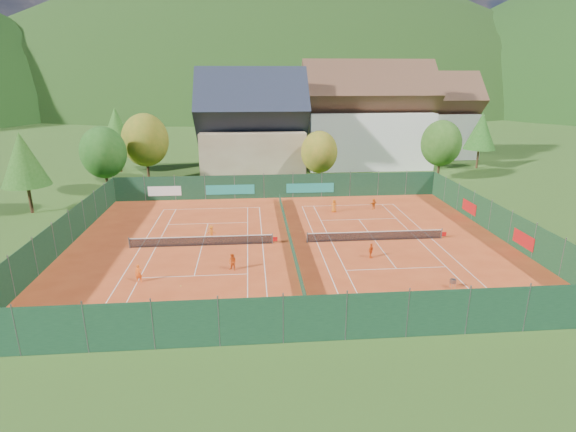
# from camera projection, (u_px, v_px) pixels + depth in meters

# --- Properties ---
(ground) EXTENTS (600.00, 600.00, 0.00)m
(ground) POSITION_uv_depth(u_px,v_px,m) (290.00, 243.00, 41.33)
(ground) COLOR #294C17
(ground) RESTS_ON ground
(clay_pad) EXTENTS (40.00, 32.00, 0.01)m
(clay_pad) POSITION_uv_depth(u_px,v_px,m) (290.00, 243.00, 41.33)
(clay_pad) COLOR #BD421B
(clay_pad) RESTS_ON ground
(court_markings_left) EXTENTS (11.03, 23.83, 0.00)m
(court_markings_left) POSITION_uv_depth(u_px,v_px,m) (202.00, 246.00, 40.67)
(court_markings_left) COLOR white
(court_markings_left) RESTS_ON ground
(court_markings_right) EXTENTS (11.03, 23.83, 0.00)m
(court_markings_right) POSITION_uv_depth(u_px,v_px,m) (375.00, 240.00, 41.98)
(court_markings_right) COLOR white
(court_markings_right) RESTS_ON ground
(tennis_net_left) EXTENTS (13.30, 0.10, 1.02)m
(tennis_net_left) POSITION_uv_depth(u_px,v_px,m) (204.00, 241.00, 40.54)
(tennis_net_left) COLOR #59595B
(tennis_net_left) RESTS_ON ground
(tennis_net_right) EXTENTS (13.30, 0.10, 1.02)m
(tennis_net_right) POSITION_uv_depth(u_px,v_px,m) (377.00, 235.00, 41.84)
(tennis_net_right) COLOR #59595B
(tennis_net_right) RESTS_ON ground
(court_divider) EXTENTS (0.03, 28.80, 1.00)m
(court_divider) POSITION_uv_depth(u_px,v_px,m) (290.00, 238.00, 41.18)
(court_divider) COLOR #133621
(court_divider) RESTS_ON ground
(fence_north) EXTENTS (40.00, 0.10, 3.00)m
(fence_north) POSITION_uv_depth(u_px,v_px,m) (275.00, 187.00, 56.04)
(fence_north) COLOR #133621
(fence_north) RESTS_ON ground
(fence_south) EXTENTS (40.00, 0.04, 3.00)m
(fence_south) POSITION_uv_depth(u_px,v_px,m) (315.00, 319.00, 25.68)
(fence_south) COLOR #143822
(fence_south) RESTS_ON ground
(fence_west) EXTENTS (0.04, 32.00, 3.00)m
(fence_west) POSITION_uv_depth(u_px,v_px,m) (62.00, 234.00, 39.25)
(fence_west) COLOR #13361F
(fence_west) RESTS_ON ground
(fence_east) EXTENTS (0.09, 32.00, 3.00)m
(fence_east) POSITION_uv_depth(u_px,v_px,m) (499.00, 222.00, 42.56)
(fence_east) COLOR #14381D
(fence_east) RESTS_ON ground
(chalet) EXTENTS (16.20, 12.00, 16.00)m
(chalet) POSITION_uv_depth(u_px,v_px,m) (252.00, 132.00, 67.59)
(chalet) COLOR tan
(chalet) RESTS_ON ground
(hotel_block_a) EXTENTS (21.60, 11.00, 17.25)m
(hotel_block_a) POSITION_uv_depth(u_px,v_px,m) (366.00, 121.00, 74.61)
(hotel_block_a) COLOR silver
(hotel_block_a) RESTS_ON ground
(hotel_block_b) EXTENTS (17.28, 10.00, 15.50)m
(hotel_block_b) POSITION_uv_depth(u_px,v_px,m) (429.00, 121.00, 83.58)
(hotel_block_b) COLOR silver
(hotel_block_b) RESTS_ON ground
(tree_west_front) EXTENTS (5.72, 5.72, 8.69)m
(tree_west_front) POSITION_uv_depth(u_px,v_px,m) (103.00, 152.00, 56.91)
(tree_west_front) COLOR #402A17
(tree_west_front) RESTS_ON ground
(tree_west_mid) EXTENTS (6.44, 6.44, 9.78)m
(tree_west_mid) POSITION_uv_depth(u_px,v_px,m) (145.00, 140.00, 62.73)
(tree_west_mid) COLOR #4D311B
(tree_west_mid) RESTS_ON ground
(tree_west_back) EXTENTS (5.60, 5.60, 10.00)m
(tree_west_back) POSITION_uv_depth(u_px,v_px,m) (117.00, 129.00, 69.64)
(tree_west_back) COLOR #412C17
(tree_west_back) RESTS_ON ground
(tree_center) EXTENTS (5.01, 5.01, 7.60)m
(tree_center) POSITION_uv_depth(u_px,v_px,m) (319.00, 152.00, 61.30)
(tree_center) COLOR #462A19
(tree_center) RESTS_ON ground
(tree_east_front) EXTENTS (5.72, 5.72, 8.69)m
(tree_east_front) POSITION_uv_depth(u_px,v_px,m) (441.00, 143.00, 64.46)
(tree_east_front) COLOR #452D18
(tree_east_front) RESTS_ON ground
(tree_east_mid) EXTENTS (5.04, 5.04, 9.00)m
(tree_east_mid) POSITION_uv_depth(u_px,v_px,m) (481.00, 131.00, 72.68)
(tree_east_mid) COLOR #4D341B
(tree_east_mid) RESTS_ON ground
(tree_west_side) EXTENTS (5.04, 5.04, 9.00)m
(tree_west_side) POSITION_uv_depth(u_px,v_px,m) (23.00, 159.00, 48.62)
(tree_west_side) COLOR #4B2C1A
(tree_west_side) RESTS_ON ground
(tree_east_back) EXTENTS (7.15, 7.15, 10.86)m
(tree_east_back) POSITION_uv_depth(u_px,v_px,m) (416.00, 122.00, 79.42)
(tree_east_back) COLOR #412617
(tree_east_back) RESTS_ON ground
(mountain_backdrop) EXTENTS (820.00, 530.00, 242.00)m
(mountain_backdrop) POSITION_uv_depth(u_px,v_px,m) (302.00, 167.00, 277.41)
(mountain_backdrop) COLOR black
(mountain_backdrop) RESTS_ON ground
(ball_hopper) EXTENTS (0.34, 0.34, 0.80)m
(ball_hopper) POSITION_uv_depth(u_px,v_px,m) (453.00, 281.00, 32.46)
(ball_hopper) COLOR slate
(ball_hopper) RESTS_ON ground
(loose_ball_0) EXTENTS (0.07, 0.07, 0.07)m
(loose_ball_0) POSITION_uv_depth(u_px,v_px,m) (181.00, 286.00, 32.90)
(loose_ball_0) COLOR #CCD833
(loose_ball_0) RESTS_ON ground
(loose_ball_1) EXTENTS (0.07, 0.07, 0.07)m
(loose_ball_1) POSITION_uv_depth(u_px,v_px,m) (351.00, 283.00, 33.36)
(loose_ball_1) COLOR #CCD833
(loose_ball_1) RESTS_ON ground
(loose_ball_2) EXTENTS (0.07, 0.07, 0.07)m
(loose_ball_2) POSITION_uv_depth(u_px,v_px,m) (301.00, 232.00, 44.26)
(loose_ball_2) COLOR #CCD833
(loose_ball_2) RESTS_ON ground
(player_left_near) EXTENTS (0.54, 0.37, 1.42)m
(player_left_near) POSITION_uv_depth(u_px,v_px,m) (139.00, 274.00, 33.36)
(player_left_near) COLOR #F85F16
(player_left_near) RESTS_ON ground
(player_left_mid) EXTENTS (0.86, 0.80, 1.41)m
(player_left_mid) POSITION_uv_depth(u_px,v_px,m) (233.00, 262.00, 35.40)
(player_left_mid) COLOR #D64E13
(player_left_mid) RESTS_ON ground
(player_left_far) EXTENTS (0.88, 0.60, 1.27)m
(player_left_far) POSITION_uv_depth(u_px,v_px,m) (211.00, 232.00, 42.41)
(player_left_far) COLOR orange
(player_left_far) RESTS_ON ground
(player_right_near) EXTENTS (0.75, 0.78, 1.31)m
(player_right_near) POSITION_uv_depth(u_px,v_px,m) (371.00, 251.00, 37.84)
(player_right_near) COLOR #E85314
(player_right_near) RESTS_ON ground
(player_right_far_a) EXTENTS (0.76, 0.52, 1.49)m
(player_right_far_a) POSITION_uv_depth(u_px,v_px,m) (334.00, 206.00, 50.41)
(player_right_far_a) COLOR #D46112
(player_right_far_a) RESTS_ON ground
(player_right_far_b) EXTENTS (1.19, 0.98, 1.28)m
(player_right_far_b) POSITION_uv_depth(u_px,v_px,m) (374.00, 204.00, 51.54)
(player_right_far_b) COLOR #D35D12
(player_right_far_b) RESTS_ON ground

